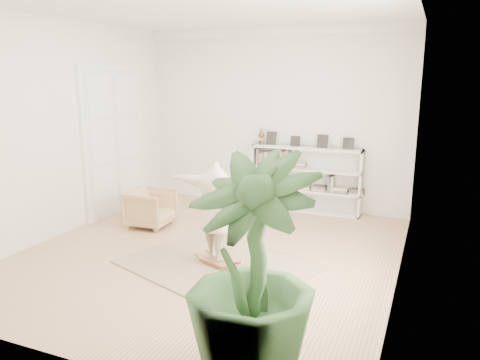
{
  "coord_description": "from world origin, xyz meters",
  "views": [
    {
      "loc": [
        3.07,
        -6.07,
        2.7
      ],
      "look_at": [
        0.34,
        0.4,
        1.11
      ],
      "focal_mm": 35.0,
      "sensor_mm": 36.0,
      "label": 1
    }
  ],
  "objects_px": {
    "person": "(218,209)",
    "armchair": "(150,208)",
    "bookshelf": "(305,180)",
    "rocker_board": "(218,261)",
    "houseplant": "(251,271)"
  },
  "relations": [
    {
      "from": "person",
      "to": "rocker_board",
      "type": "bearing_deg",
      "value": -25.38
    },
    {
      "from": "armchair",
      "to": "houseplant",
      "type": "bearing_deg",
      "value": -138.58
    },
    {
      "from": "person",
      "to": "armchair",
      "type": "bearing_deg",
      "value": -11.4
    },
    {
      "from": "armchair",
      "to": "person",
      "type": "xyz_separation_m",
      "value": [
        1.9,
        -1.14,
        0.51
      ]
    },
    {
      "from": "rocker_board",
      "to": "bookshelf",
      "type": "bearing_deg",
      "value": 102.13
    },
    {
      "from": "bookshelf",
      "to": "armchair",
      "type": "relative_size",
      "value": 2.97
    },
    {
      "from": "armchair",
      "to": "bookshelf",
      "type": "bearing_deg",
      "value": -51.62
    },
    {
      "from": "bookshelf",
      "to": "armchair",
      "type": "distance_m",
      "value": 3.1
    },
    {
      "from": "person",
      "to": "houseplant",
      "type": "xyz_separation_m",
      "value": [
        1.37,
        -2.19,
        0.19
      ]
    },
    {
      "from": "bookshelf",
      "to": "rocker_board",
      "type": "height_order",
      "value": "bookshelf"
    },
    {
      "from": "person",
      "to": "houseplant",
      "type": "distance_m",
      "value": 2.58
    },
    {
      "from": "bookshelf",
      "to": "houseplant",
      "type": "xyz_separation_m",
      "value": [
        0.95,
        -5.37,
        0.39
      ]
    },
    {
      "from": "bookshelf",
      "to": "rocker_board",
      "type": "distance_m",
      "value": 3.26
    },
    {
      "from": "person",
      "to": "bookshelf",
      "type": "bearing_deg",
      "value": -77.87
    },
    {
      "from": "armchair",
      "to": "rocker_board",
      "type": "xyz_separation_m",
      "value": [
        1.9,
        -1.14,
        -0.27
      ]
    }
  ]
}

